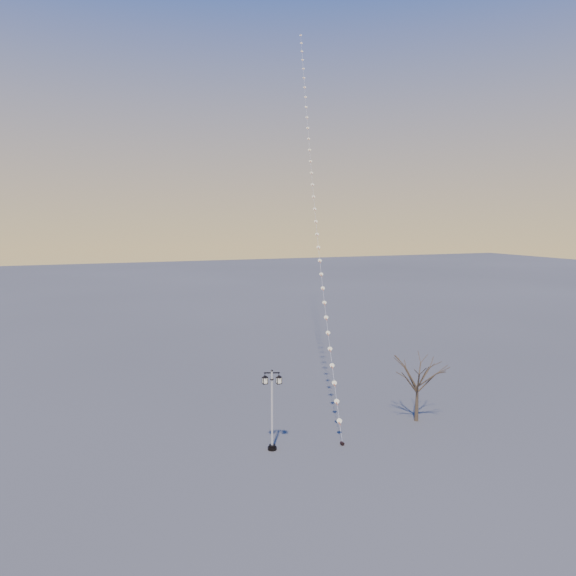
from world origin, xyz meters
name	(u,v)px	position (x,y,z in m)	size (l,w,h in m)	color
ground	(321,445)	(0.00, 0.00, 0.00)	(300.00, 300.00, 0.00)	#515151
street_lamp	(272,406)	(-3.00, 0.50, 2.75)	(1.21, 0.70, 4.96)	black
bare_tree	(418,376)	(7.76, 1.21, 3.16)	(2.74, 2.74, 4.55)	#4D3E2B
kite_train	(314,163)	(7.90, 19.49, 19.33)	(13.94, 40.47, 38.82)	black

